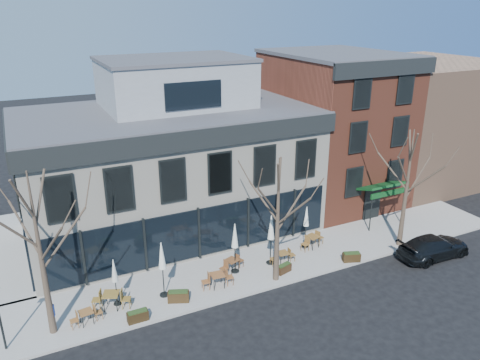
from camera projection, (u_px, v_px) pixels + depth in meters
name	position (u px, v px, depth m)	size (l,w,h in m)	color
ground	(199.00, 261.00, 27.92)	(120.00, 120.00, 0.00)	black
sidewalk_front	(264.00, 264.00, 27.43)	(33.50, 4.70, 0.15)	gray
corner_building	(170.00, 162.00, 30.55)	(18.39, 10.39, 11.10)	silver
red_brick_building	(333.00, 127.00, 35.48)	(8.20, 11.78, 11.18)	brown
bg_building	(419.00, 119.00, 40.68)	(12.00, 12.00, 10.00)	#8C664C
tree_corner	(41.00, 254.00, 20.24)	(3.93, 3.98, 7.92)	#382B21
tree_mid	(278.00, 219.00, 24.55)	(3.50, 3.55, 7.04)	#382B21
tree_right	(407.00, 188.00, 28.18)	(3.72, 3.77, 7.48)	#382B21
parked_sedan	(434.00, 247.00, 28.15)	(1.92, 4.72, 1.37)	black
call_box	(52.00, 316.00, 21.47)	(0.30, 0.30, 1.50)	#0D32AC
cafe_set_0	(86.00, 316.00, 22.10)	(1.57, 0.70, 0.81)	brown
cafe_set_1	(111.00, 299.00, 23.19)	(1.97, 1.21, 1.02)	brown
cafe_set_2	(218.00, 279.00, 24.95)	(1.81, 0.78, 0.94)	brown
cafe_set_3	(232.00, 264.00, 26.45)	(1.71, 0.95, 0.88)	brown
cafe_set_4	(283.00, 256.00, 27.27)	(1.61, 0.67, 0.84)	brown
cafe_set_5	(312.00, 240.00, 29.02)	(1.86, 0.92, 0.96)	brown
umbrella_0	(114.00, 273.00, 23.04)	(0.41, 0.41, 2.57)	black
umbrella_1	(162.00, 259.00, 23.61)	(0.49, 0.49, 3.09)	black
umbrella_2	(235.00, 238.00, 25.80)	(0.48, 0.48, 3.01)	black
umbrella_3	(271.00, 230.00, 26.65)	(0.49, 0.49, 3.07)	black
umbrella_4	(306.00, 219.00, 28.69)	(0.43, 0.43, 2.69)	black
planter_0	(138.00, 316.00, 22.32)	(1.00, 0.40, 0.56)	black
planter_1	(178.00, 296.00, 23.79)	(1.16, 0.82, 0.60)	#322210
planter_2	(284.00, 268.00, 26.39)	(0.98, 0.60, 0.51)	#301E10
planter_3	(351.00, 257.00, 27.53)	(1.11, 0.74, 0.58)	black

